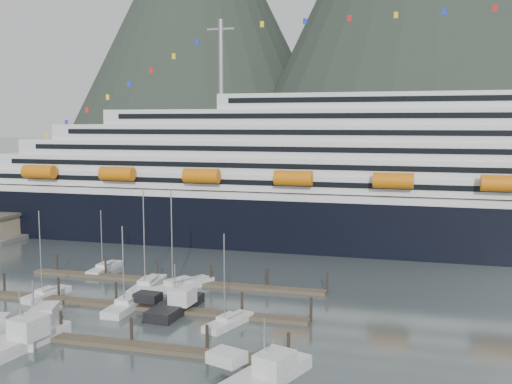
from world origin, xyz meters
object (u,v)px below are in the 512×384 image
at_px(sailboat_a, 46,295).
at_px(sailboat_h, 228,322).
at_px(trawler_d, 263,375).
at_px(trawler_e, 174,305).
at_px(sailboat_e, 105,269).
at_px(sailboat_c, 128,306).
at_px(trawler_b, 20,338).
at_px(sailboat_b, 148,286).
at_px(cruise_ship, 412,186).
at_px(sailboat_d, 179,287).
at_px(trawler_a, 33,325).

bearing_deg(sailboat_a, sailboat_h, -88.59).
distance_m(trawler_d, trawler_e, 24.58).
distance_m(sailboat_a, sailboat_e, 15.94).
distance_m(sailboat_a, trawler_e, 20.12).
bearing_deg(sailboat_a, trawler_d, -107.20).
distance_m(sailboat_c, trawler_b, 16.35).
bearing_deg(sailboat_c, sailboat_b, 10.11).
bearing_deg(sailboat_h, sailboat_a, 99.29).
bearing_deg(sailboat_a, cruise_ship, -33.87).
height_order(sailboat_a, sailboat_d, sailboat_d).
xyz_separation_m(sailboat_h, trawler_d, (8.28, -14.66, 0.50)).
distance_m(sailboat_h, trawler_d, 16.84).
distance_m(sailboat_a, trawler_a, 14.71).
xyz_separation_m(trawler_a, trawler_d, (29.73, -6.16, 0.02)).
relative_size(sailboat_c, sailboat_e, 1.10).
distance_m(sailboat_c, trawler_a, 13.01).
bearing_deg(trawler_d, cruise_ship, 10.05).
distance_m(sailboat_a, sailboat_h, 28.93).
relative_size(sailboat_h, trawler_b, 0.98).
relative_size(sailboat_h, trawler_a, 0.91).
bearing_deg(trawler_b, sailboat_b, 1.46).
distance_m(sailboat_e, sailboat_h, 34.88).
relative_size(trawler_d, trawler_e, 1.13).
bearing_deg(sailboat_d, trawler_e, -133.24).
bearing_deg(sailboat_b, sailboat_e, 50.88).
height_order(sailboat_a, trawler_b, sailboat_a).
relative_size(sailboat_h, trawler_e, 1.08).
bearing_deg(sailboat_c, trawler_b, 162.10).
relative_size(sailboat_a, sailboat_d, 0.83).
relative_size(sailboat_a, trawler_a, 0.99).
bearing_deg(trawler_d, trawler_a, 98.20).
distance_m(sailboat_d, trawler_e, 10.30).
bearing_deg(sailboat_d, trawler_d, -116.69).
relative_size(sailboat_c, trawler_b, 0.97).
relative_size(sailboat_b, sailboat_c, 1.31).
bearing_deg(sailboat_c, sailboat_d, -16.94).
bearing_deg(sailboat_h, trawler_e, 86.86).
bearing_deg(sailboat_h, sailboat_b, 71.44).
bearing_deg(trawler_a, sailboat_h, -87.58).
relative_size(sailboat_b, sailboat_d, 0.99).
bearing_deg(cruise_ship, sailboat_e, -144.39).
distance_m(sailboat_h, trawler_e, 9.14).
bearing_deg(trawler_e, sailboat_e, 53.40).
bearing_deg(trawler_e, trawler_d, -132.91).
bearing_deg(sailboat_h, trawler_a, 129.55).
xyz_separation_m(cruise_ship, trawler_a, (-41.88, -63.73, -11.15)).
xyz_separation_m(sailboat_d, sailboat_e, (-16.38, 7.32, -0.05)).
height_order(sailboat_c, trawler_d, sailboat_c).
relative_size(sailboat_b, trawler_a, 1.18).
distance_m(cruise_ship, sailboat_d, 54.52).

